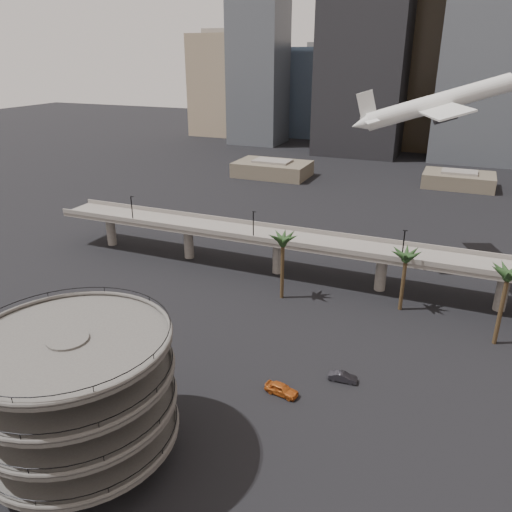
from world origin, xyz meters
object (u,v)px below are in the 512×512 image
at_px(airborne_jet, 437,104).
at_px(car_b, 343,377).
at_px(parking_ramp, 76,388).
at_px(overpass, 328,248).
at_px(car_a, 282,389).

distance_m(airborne_jet, car_b, 58.29).
xyz_separation_m(parking_ramp, overpass, (13.00, 59.00, -2.50)).
distance_m(car_a, car_b, 9.54).
bearing_deg(car_a, airborne_jet, -4.46).
bearing_deg(car_b, parking_ramp, 131.56).
relative_size(car_a, car_b, 1.16).
distance_m(overpass, car_a, 39.80).
bearing_deg(car_b, overpass, 13.65).
distance_m(parking_ramp, car_a, 27.86).
relative_size(airborne_jet, car_b, 7.84).
height_order(parking_ramp, car_b, parking_ramp).
xyz_separation_m(overpass, car_b, (11.40, -32.74, -6.65)).
distance_m(overpass, airborne_jet, 35.23).
distance_m(airborne_jet, car_a, 64.34).
bearing_deg(parking_ramp, airborne_jet, 68.02).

